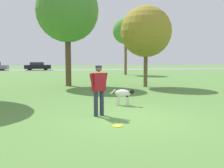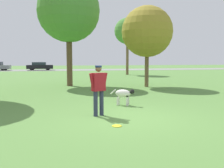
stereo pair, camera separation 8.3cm
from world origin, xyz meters
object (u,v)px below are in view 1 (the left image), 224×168
object	(u,v)px
tree_near_right	(146,32)
tree_far_right	(126,31)
parked_car_black	(38,66)
person	(99,87)
frisbee	(118,126)
dog	(124,94)
tree_mid_center	(67,11)

from	to	relation	value
tree_near_right	tree_far_right	bearing A→B (deg)	81.10
parked_car_black	tree_far_right	bearing A→B (deg)	-53.07
person	frisbee	xyz separation A→B (m)	(0.29, -1.34, -0.90)
dog	tree_mid_center	size ratio (longest dim) A/B	0.13
tree_mid_center	tree_far_right	distance (m)	12.58
dog	tree_near_right	bearing A→B (deg)	96.41
tree_far_right	person	bearing A→B (deg)	-106.95
tree_mid_center	parked_car_black	bearing A→B (deg)	98.58
frisbee	parked_car_black	distance (m)	34.90
tree_mid_center	parked_car_black	distance (m)	24.65
person	tree_near_right	bearing A→B (deg)	37.21
person	frisbee	bearing A→B (deg)	-102.39
dog	frisbee	world-z (taller)	dog
tree_far_right	tree_near_right	distance (m)	12.43
dog	tree_far_right	world-z (taller)	tree_far_right
dog	frisbee	xyz separation A→B (m)	(-0.91, -2.96, -0.42)
tree_far_right	parked_car_black	world-z (taller)	tree_far_right
frisbee	tree_mid_center	world-z (taller)	tree_mid_center
person	dog	bearing A→B (deg)	29.05
dog	parked_car_black	xyz separation A→B (m)	(-5.38, 31.65, 0.19)
frisbee	tree_far_right	world-z (taller)	tree_far_right
person	tree_near_right	xyz separation A→B (m)	(4.16, 7.72, 2.51)
dog	tree_near_right	world-z (taller)	tree_near_right
frisbee	tree_near_right	world-z (taller)	tree_near_right
dog	parked_car_black	bearing A→B (deg)	131.95
dog	tree_near_right	distance (m)	7.41
person	parked_car_black	bearing A→B (deg)	72.69
frisbee	tree_near_right	bearing A→B (deg)	66.84
person	tree_near_right	size ratio (longest dim) A/B	0.31
dog	tree_far_right	distance (m)	19.42
frisbee	tree_near_right	distance (m)	10.43
dog	tree_far_right	size ratio (longest dim) A/B	0.14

